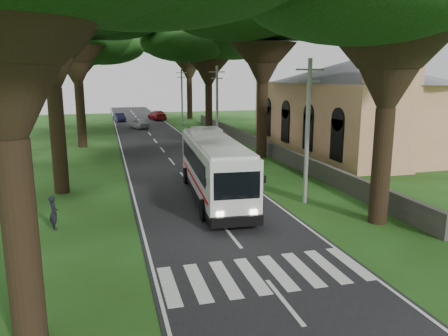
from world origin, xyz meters
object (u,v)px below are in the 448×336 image
object	(u,v)px
distant_car_c	(157,115)
distant_car_b	(119,117)
pole_far	(182,96)
coach_bus	(214,167)
pole_mid	(217,105)
pedestrian	(54,213)
pole_near	(307,130)
church	(354,99)
distant_car_a	(139,124)

from	to	relation	value
distant_car_c	distant_car_b	bearing A→B (deg)	-3.41
pole_far	coach_bus	world-z (taller)	pole_far
pole_mid	pedestrian	world-z (taller)	pole_mid
distant_car_c	pole_near	bearing A→B (deg)	84.20
pole_near	church	bearing A→B (deg)	51.50
church	pole_far	bearing A→B (deg)	116.82
coach_bus	distant_car_a	world-z (taller)	coach_bus
coach_bus	distant_car_b	size ratio (longest dim) A/B	3.07
church	pole_mid	distance (m)	13.16
pole_mid	coach_bus	xyz separation A→B (m)	(-4.70, -17.59, -2.30)
pole_near	pole_mid	size ratio (longest dim) A/B	1.00
coach_bus	distant_car_c	world-z (taller)	coach_bus
coach_bus	pedestrian	size ratio (longest dim) A/B	7.38
church	pole_near	distance (m)	19.88
distant_car_a	distant_car_c	distance (m)	11.80
distant_car_c	pedestrian	distance (m)	51.18
pole_mid	pedestrian	distance (m)	24.98
pole_near	coach_bus	size ratio (longest dim) A/B	0.67
church	pole_mid	bearing A→B (deg)	160.19
distant_car_a	distant_car_c	world-z (taller)	distant_car_c
pole_mid	distant_car_c	xyz separation A→B (m)	(-2.50, 29.15, -3.41)
pole_near	pole_far	bearing A→B (deg)	90.00
distant_car_b	distant_car_a	bearing A→B (deg)	-87.37
pedestrian	pole_near	bearing A→B (deg)	-105.66
pole_far	pole_mid	bearing A→B (deg)	-90.00
distant_car_c	pedestrian	size ratio (longest dim) A/B	3.16
pole_near	distant_car_a	size ratio (longest dim) A/B	2.11
coach_bus	pedestrian	xyz separation A→B (m)	(-8.57, -3.29, -1.07)
pedestrian	distant_car_b	bearing A→B (deg)	-25.00
distant_car_c	distant_car_a	bearing A→B (deg)	62.50
pole_mid	pole_far	xyz separation A→B (m)	(0.00, 20.00, 0.00)
coach_bus	pedestrian	bearing A→B (deg)	-154.98
pole_mid	distant_car_b	bearing A→B (deg)	106.56
pole_mid	pole_far	size ratio (longest dim) A/B	1.00
pole_mid	church	bearing A→B (deg)	-19.81
pole_near	coach_bus	world-z (taller)	pole_near
pole_mid	distant_car_a	distance (m)	19.37
pole_near	distant_car_a	bearing A→B (deg)	99.42
church	pole_mid	size ratio (longest dim) A/B	3.00
church	pedestrian	xyz separation A→B (m)	(-25.63, -16.43, -4.10)
pole_near	pole_far	world-z (taller)	same
coach_bus	pole_near	bearing A→B (deg)	-23.12
pole_mid	coach_bus	bearing A→B (deg)	-104.94
pole_far	coach_bus	bearing A→B (deg)	-97.12
church	distant_car_b	xyz separation A→B (m)	(-20.86, 33.05, -4.24)
pole_near	pedestrian	world-z (taller)	pole_near
distant_car_b	pole_far	bearing A→B (deg)	-54.40
coach_bus	distant_car_b	world-z (taller)	coach_bus
distant_car_a	pedestrian	distance (m)	39.49
pole_mid	distant_car_b	xyz separation A→B (m)	(-8.50, 28.59, -3.51)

